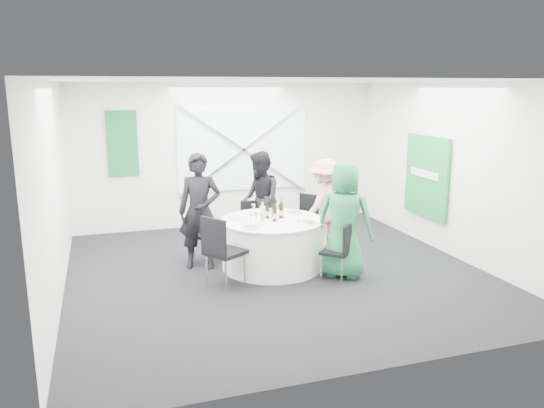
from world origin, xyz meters
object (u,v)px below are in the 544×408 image
object	(u,v)px
person_man_back	(260,200)
person_woman_pink	(325,205)
green_water_bottle	(281,210)
chair_front_right	(341,247)
clear_water_bottle	(263,214)
chair_back_left	(202,230)
banquet_table	(272,244)
chair_back	(252,222)
chair_front_left	(220,247)
person_man_back_left	(200,211)
chair_back_right	(307,217)
person_woman_green	(344,220)

from	to	relation	value
person_man_back	person_woman_pink	bearing A→B (deg)	71.02
person_man_back	green_water_bottle	xyz separation A→B (m)	(0.05, -0.98, 0.05)
chair_front_right	clear_water_bottle	size ratio (longest dim) A/B	2.84
chair_back_left	chair_front_right	xyz separation A→B (m)	(1.71, -1.53, 0.00)
banquet_table	person_woman_pink	world-z (taller)	person_woman_pink
banquet_table	person_woman_pink	size ratio (longest dim) A/B	1.00
clear_water_bottle	chair_back_left	bearing A→B (deg)	134.24
banquet_table	person_man_back	bearing A→B (deg)	83.14
banquet_table	green_water_bottle	xyz separation A→B (m)	(0.17, 0.07, 0.50)
chair_back	chair_front_left	bearing A→B (deg)	-120.26
chair_back	chair_back_left	distance (m)	0.97
chair_back_left	chair_front_left	bearing A→B (deg)	-142.71
chair_back	person_man_back_left	xyz separation A→B (m)	(-1.02, -0.68, 0.41)
chair_back	person_woman_pink	world-z (taller)	person_woman_pink
banquet_table	person_man_back	xyz separation A→B (m)	(0.13, 1.05, 0.45)
chair_back_left	person_woman_pink	xyz separation A→B (m)	(2.05, -0.14, 0.30)
chair_front_left	person_woman_pink	bearing A→B (deg)	-93.10
banquet_table	chair_front_left	distance (m)	1.14
chair_back	green_water_bottle	distance (m)	1.05
chair_back_left	person_woman_pink	world-z (taller)	person_woman_pink
chair_back_left	chair_front_right	bearing A→B (deg)	-94.53
person_man_back_left	chair_back	bearing A→B (deg)	52.35
chair_back_left	person_woman_pink	bearing A→B (deg)	-56.51
chair_back_right	person_man_back	bearing A→B (deg)	-152.75
chair_front_left	green_water_bottle	size ratio (longest dim) A/B	3.34
chair_front_left	person_woman_green	size ratio (longest dim) A/B	0.60
person_woman_green	chair_back_left	bearing A→B (deg)	0.34
banquet_table	clear_water_bottle	size ratio (longest dim) A/B	5.30
chair_back_left	chair_back_right	xyz separation A→B (m)	(1.81, 0.04, 0.06)
banquet_table	chair_back_right	size ratio (longest dim) A/B	1.68
chair_back	person_man_back	size ratio (longest dim) A/B	0.49
chair_back_right	person_man_back_left	distance (m)	1.98
green_water_bottle	clear_water_bottle	distance (m)	0.37
chair_back_right	person_woman_pink	size ratio (longest dim) A/B	0.59
person_man_back	person_woman_pink	xyz separation A→B (m)	(0.99, -0.48, -0.05)
chair_back_right	person_man_back	size ratio (longest dim) A/B	0.56
chair_back	person_man_back_left	distance (m)	1.29
person_woman_pink	chair_back	bearing A→B (deg)	-49.00
banquet_table	chair_back	xyz separation A→B (m)	(-0.02, 1.03, 0.09)
green_water_bottle	chair_back	bearing A→B (deg)	101.27
person_woman_green	green_water_bottle	world-z (taller)	person_woman_green
banquet_table	person_woman_pink	xyz separation A→B (m)	(1.12, 0.58, 0.40)
person_man_back	person_man_back_left	bearing A→B (deg)	-51.82
person_woman_pink	green_water_bottle	xyz separation A→B (m)	(-0.94, -0.50, 0.10)
chair_back	chair_front_left	size ratio (longest dim) A/B	0.80
green_water_bottle	chair_back_right	bearing A→B (deg)	44.28
chair_back_right	green_water_bottle	size ratio (longest dim) A/B	3.03
person_man_back	green_water_bottle	world-z (taller)	person_man_back
chair_back	chair_front_right	bearing A→B (deg)	-67.80
chair_back_left	person_man_back	size ratio (longest dim) A/B	0.50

